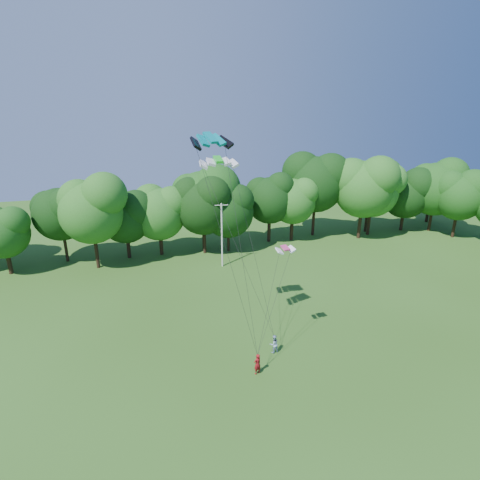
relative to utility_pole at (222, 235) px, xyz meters
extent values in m
plane|color=#294B14|center=(-3.76, -29.22, -4.34)|extent=(160.00, 160.00, 0.00)
cylinder|color=silver|center=(0.00, 0.00, -0.11)|extent=(0.21, 0.21, 8.45)
cube|color=silver|center=(0.00, 0.00, 3.90)|extent=(1.68, 0.31, 0.08)
imported|color=maroon|center=(-2.79, -21.54, -3.46)|extent=(0.75, 0.62, 1.74)
imported|color=#99B2D5|center=(-0.54, -19.39, -3.53)|extent=(0.84, 0.69, 1.61)
cube|color=#047A83|center=(-5.28, -18.21, 13.21)|extent=(3.14, 2.07, 0.77)
cube|color=green|center=(-3.97, -14.97, 11.32)|extent=(3.04, 1.44, 0.50)
cube|color=#C83771|center=(0.43, -18.72, 4.71)|extent=(1.63, 0.92, 0.29)
cylinder|color=black|center=(-1.17, 5.53, -2.25)|extent=(0.47, 0.47, 4.18)
ellipsoid|color=black|center=(-1.17, 5.53, 3.26)|extent=(8.36, 8.36, 9.12)
cylinder|color=#2D2212|center=(26.43, 6.05, -2.12)|extent=(0.46, 0.46, 4.44)
ellipsoid|color=#2B6920|center=(26.43, 6.05, 3.74)|extent=(8.88, 8.88, 9.69)
camera|label=1|loc=(-11.13, -44.19, 14.85)|focal=28.00mm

